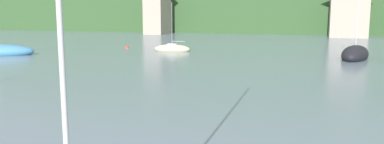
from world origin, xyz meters
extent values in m
ellipsoid|color=#264223|center=(-28.99, 146.16, 7.54)|extent=(246.40, 46.92, 49.76)
cube|color=gray|center=(-23.90, 90.78, 4.22)|extent=(3.80, 5.79, 8.45)
cube|color=gray|center=(11.95, 90.14, 4.14)|extent=(6.14, 4.51, 8.28)
ellipsoid|color=#CCBC8E|center=(-8.74, 58.39, 0.23)|extent=(4.13, 1.57, 1.02)
cylinder|color=#B7B7BC|center=(-8.74, 58.39, 2.91)|extent=(0.05, 0.05, 4.80)
cylinder|color=#ADADB2|center=(-8.01, 58.44, 1.09)|extent=(1.45, 0.16, 0.04)
cube|color=silver|center=(-8.74, 58.39, 0.66)|extent=(1.00, 0.83, 0.31)
ellipsoid|color=black|center=(9.84, 56.63, 0.38)|extent=(3.60, 6.93, 1.70)
cylinder|color=#B7B7BC|center=(9.84, 56.63, 4.32)|extent=(0.08, 0.08, 6.95)
cylinder|color=#ADADB2|center=(10.16, 58.07, 1.68)|extent=(0.71, 2.90, 0.07)
sphere|color=red|center=(-15.21, 60.26, 0.00)|extent=(0.48, 0.48, 0.48)
camera|label=1|loc=(5.88, 19.09, 4.12)|focal=35.49mm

